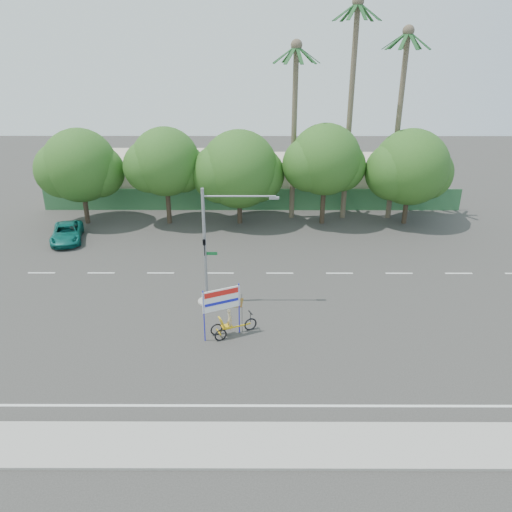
{
  "coord_description": "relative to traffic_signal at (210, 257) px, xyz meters",
  "views": [
    {
      "loc": [
        0.49,
        -22.18,
        14.37
      ],
      "look_at": [
        0.42,
        2.84,
        3.5
      ],
      "focal_mm": 35.0,
      "sensor_mm": 36.0,
      "label": 1
    }
  ],
  "objects": [
    {
      "name": "tree_right",
      "position": [
        8.15,
        14.02,
        2.32
      ],
      "size": [
        6.9,
        5.8,
        8.36
      ],
      "color": "#473828",
      "rests_on": "ground"
    },
    {
      "name": "trike_billboard",
      "position": [
        1.11,
        -3.62,
        -1.73
      ],
      "size": [
        2.75,
        1.45,
        2.95
      ],
      "rotation": [
        0.0,
        0.0,
        0.43
      ],
      "color": "black",
      "rests_on": "ground"
    },
    {
      "name": "palm_short",
      "position": [
        5.7,
        15.52,
        5.94
      ],
      "size": [
        3.73,
        3.79,
        14.45
      ],
      "color": "#70604C",
      "rests_on": "ground"
    },
    {
      "name": "building_right",
      "position": [
        10.2,
        22.02,
        -1.12
      ],
      "size": [
        14.0,
        8.0,
        3.6
      ],
      "primitive_type": "cube",
      "color": "beige",
      "rests_on": "ground"
    },
    {
      "name": "tree_center",
      "position": [
        1.14,
        14.02,
        1.55
      ],
      "size": [
        7.62,
        6.4,
        7.85
      ],
      "color": "#473828",
      "rests_on": "ground"
    },
    {
      "name": "tree_left",
      "position": [
        -4.85,
        14.02,
        2.14
      ],
      "size": [
        6.66,
        5.6,
        8.07
      ],
      "color": "#473828",
      "rests_on": "ground"
    },
    {
      "name": "palm_mid",
      "position": [
        14.2,
        15.52,
        6.48
      ],
      "size": [
        3.73,
        3.79,
        15.45
      ],
      "color": "#70604C",
      "rests_on": "ground"
    },
    {
      "name": "tree_far_left",
      "position": [
        -11.85,
        14.02,
        1.84
      ],
      "size": [
        7.14,
        6.0,
        7.96
      ],
      "color": "#473828",
      "rests_on": "ground"
    },
    {
      "name": "tree_far_right",
      "position": [
        15.15,
        14.02,
        1.73
      ],
      "size": [
        7.38,
        6.2,
        7.94
      ],
      "color": "#473828",
      "rests_on": "ground"
    },
    {
      "name": "fence",
      "position": [
        2.2,
        17.52,
        -1.92
      ],
      "size": [
        38.0,
        0.08,
        2.0
      ],
      "primitive_type": "cube",
      "color": "#336B3D",
      "rests_on": "ground"
    },
    {
      "name": "building_left",
      "position": [
        -7.8,
        22.02,
        -0.92
      ],
      "size": [
        12.0,
        8.0,
        4.0
      ],
      "primitive_type": "cube",
      "color": "beige",
      "rests_on": "ground"
    },
    {
      "name": "sidewalk_near",
      "position": [
        2.2,
        -11.48,
        -2.86
      ],
      "size": [
        50.0,
        2.4,
        0.12
      ],
      "primitive_type": "cube",
      "color": "gray",
      "rests_on": "ground"
    },
    {
      "name": "ground",
      "position": [
        2.2,
        -3.98,
        -2.92
      ],
      "size": [
        120.0,
        120.0,
        0.0
      ],
      "primitive_type": "plane",
      "color": "#33302D",
      "rests_on": "ground"
    },
    {
      "name": "palm_tall",
      "position": [
        10.2,
        15.52,
        7.55
      ],
      "size": [
        3.73,
        3.79,
        17.45
      ],
      "color": "#70604C",
      "rests_on": "ground"
    },
    {
      "name": "traffic_signal",
      "position": [
        0.0,
        0.0,
        0.0
      ],
      "size": [
        4.72,
        1.1,
        7.0
      ],
      "color": "gray",
      "rests_on": "ground"
    },
    {
      "name": "pickup_truck",
      "position": [
        -12.07,
        9.89,
        -2.27
      ],
      "size": [
        3.22,
        5.06,
        1.3
      ],
      "primitive_type": "imported",
      "rotation": [
        0.0,
        0.0,
        0.24
      ],
      "color": "#0D6157",
      "rests_on": "ground"
    }
  ]
}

